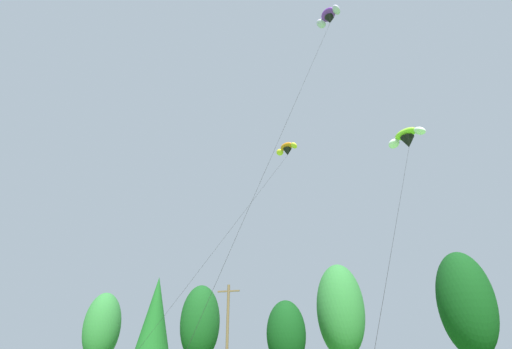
# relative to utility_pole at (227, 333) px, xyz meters

# --- Properties ---
(treeline_tree_a) EXTENTS (4.88, 4.88, 11.42)m
(treeline_tree_a) POSITION_rel_utility_pole_xyz_m (-22.77, 12.39, 2.04)
(treeline_tree_a) COLOR #472D19
(treeline_tree_a) RESTS_ON ground_plane
(treeline_tree_b) EXTENTS (4.49, 4.49, 13.12)m
(treeline_tree_b) POSITION_rel_utility_pole_xyz_m (-14.73, 12.25, 3.34)
(treeline_tree_b) COLOR #472D19
(treeline_tree_b) RESTS_ON ground_plane
(treeline_tree_c) EXTENTS (4.94, 4.94, 11.64)m
(treeline_tree_c) POSITION_rel_utility_pole_xyz_m (-8.20, 12.04, 2.17)
(treeline_tree_c) COLOR #472D19
(treeline_tree_c) RESTS_ON ground_plane
(treeline_tree_d) EXTENTS (4.12, 4.12, 8.59)m
(treeline_tree_d) POSITION_rel_utility_pole_xyz_m (3.94, 7.04, 0.32)
(treeline_tree_d) COLOR #472D19
(treeline_tree_d) RESTS_ON ground_plane
(treeline_tree_e) EXTENTS (5.29, 5.29, 12.91)m
(treeline_tree_e) POSITION_rel_utility_pole_xyz_m (9.42, 10.77, 2.94)
(treeline_tree_e) COLOR #472D19
(treeline_tree_e) RESTS_ON ground_plane
(treeline_tree_f) EXTENTS (5.18, 5.18, 12.54)m
(treeline_tree_f) POSITION_rel_utility_pole_xyz_m (21.65, 6.97, 2.71)
(treeline_tree_f) COLOR #472D19
(treeline_tree_f) RESTS_ON ground_plane
(utility_pole) EXTENTS (2.20, 0.26, 9.24)m
(utility_pole) POSITION_rel_utility_pole_xyz_m (0.00, 0.00, 0.00)
(utility_pole) COLOR brown
(utility_pole) RESTS_ON ground_plane
(parafoil_kite_high_orange) EXTENTS (8.54, 9.71, 17.49)m
(parafoil_kite_high_orange) POSITION_rel_utility_pole_xyz_m (8.03, -8.95, 13.20)
(parafoil_kite_high_orange) COLOR orange
(parafoil_kite_mid_purple) EXTENTS (7.47, 8.77, 24.54)m
(parafoil_kite_mid_purple) POSITION_rel_utility_pole_xyz_m (12.73, -14.60, 20.61)
(parafoil_kite_mid_purple) COLOR purple
(parafoil_kite_far_lime_white) EXTENTS (4.79, 13.09, 14.22)m
(parafoil_kite_far_lime_white) POSITION_rel_utility_pole_xyz_m (16.66, -13.24, 10.34)
(parafoil_kite_far_lime_white) COLOR #93D633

